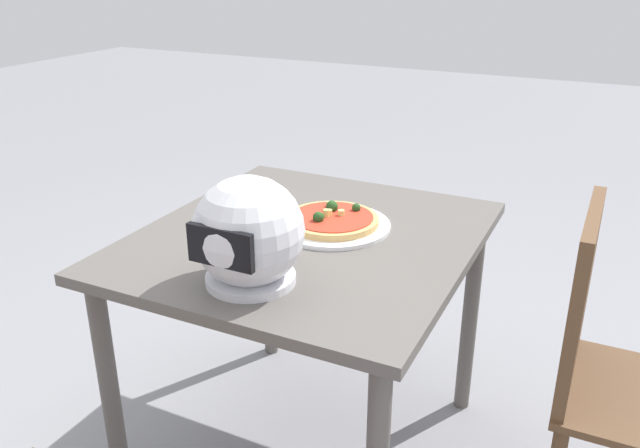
% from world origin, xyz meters
% --- Properties ---
extents(ground_plane, '(14.00, 14.00, 0.00)m').
position_xyz_m(ground_plane, '(0.00, 0.00, 0.00)').
color(ground_plane, gray).
extents(dining_table, '(0.87, 0.95, 0.73)m').
position_xyz_m(dining_table, '(0.00, 0.00, 0.64)').
color(dining_table, '#5B5651').
rests_on(dining_table, ground).
extents(pizza_plate, '(0.33, 0.33, 0.01)m').
position_xyz_m(pizza_plate, '(-0.04, -0.08, 0.74)').
color(pizza_plate, white).
rests_on(pizza_plate, dining_table).
extents(pizza, '(0.26, 0.26, 0.05)m').
position_xyz_m(pizza, '(-0.04, -0.08, 0.76)').
color(pizza, tan).
rests_on(pizza, pizza_plate).
extents(motorcycle_helmet, '(0.26, 0.26, 0.26)m').
position_xyz_m(motorcycle_helmet, '(-0.01, 0.30, 0.85)').
color(motorcycle_helmet, silver).
rests_on(motorcycle_helmet, dining_table).
extents(chair_side, '(0.40, 0.40, 0.90)m').
position_xyz_m(chair_side, '(-0.80, -0.06, 0.51)').
color(chair_side, brown).
rests_on(chair_side, ground).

